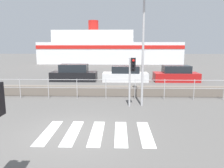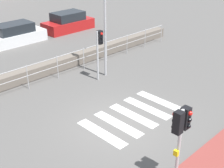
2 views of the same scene
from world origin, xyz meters
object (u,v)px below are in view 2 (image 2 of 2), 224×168
(traffic_light_far, at_px, (99,44))
(parked_car_white, at_px, (15,35))
(traffic_light_near, at_px, (181,127))
(parked_car_red, at_px, (68,23))
(streetlamp, at_px, (107,0))

(traffic_light_far, height_order, parked_car_white, traffic_light_far)
(traffic_light_far, relative_size, parked_car_white, 0.63)
(traffic_light_near, height_order, parked_car_white, traffic_light_near)
(traffic_light_far, bearing_deg, parked_car_red, 62.11)
(parked_car_white, distance_m, parked_car_red, 4.59)
(traffic_light_far, height_order, parked_car_red, traffic_light_far)
(traffic_light_far, distance_m, parked_car_white, 8.58)
(traffic_light_near, distance_m, streetlamp, 8.33)
(streetlamp, relative_size, parked_car_white, 1.60)
(traffic_light_far, distance_m, parked_car_red, 9.68)
(traffic_light_far, relative_size, parked_car_red, 0.65)
(traffic_light_near, relative_size, parked_car_red, 0.62)
(traffic_light_near, xyz_separation_m, parked_car_red, (7.83, 15.53, -1.30))
(traffic_light_near, distance_m, parked_car_red, 17.44)
(traffic_light_far, height_order, streetlamp, streetlamp)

